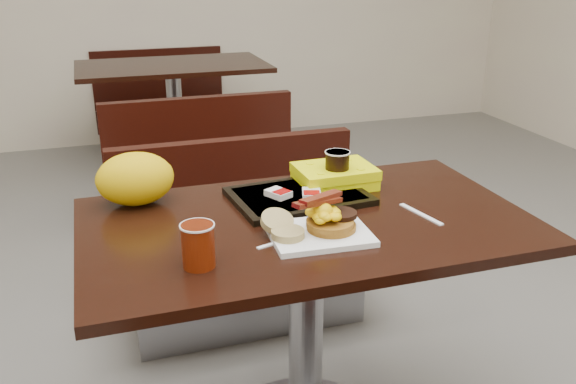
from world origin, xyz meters
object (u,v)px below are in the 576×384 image
object	(u,v)px
fork	(272,244)
hashbrown_sleeve_right	(311,194)
coffee_cup_far	(337,167)
pancake_stack	(331,224)
knife	(421,214)
hashbrown_sleeve_left	(278,193)
paper_bag	(135,179)
bench_far_s	(194,154)
coffee_cup_near	(198,246)
table_far	(176,121)
bench_near_n	(247,242)
table_near	(306,337)
bench_far_n	(163,101)
clamshell	(335,176)
platter	(319,234)
tray	(299,196)

from	to	relation	value
fork	hashbrown_sleeve_right	size ratio (longest dim) A/B	1.63
coffee_cup_far	pancake_stack	bearing A→B (deg)	-114.43
knife	coffee_cup_far	distance (m)	0.31
knife	hashbrown_sleeve_left	xyz separation A→B (m)	(-0.35, 0.21, 0.03)
coffee_cup_far	paper_bag	bearing A→B (deg)	174.28
bench_far_s	hashbrown_sleeve_left	world-z (taller)	hashbrown_sleeve_left
pancake_stack	coffee_cup_near	distance (m)	0.36
table_far	fork	distance (m)	2.75
bench_near_n	coffee_cup_near	bearing A→B (deg)	-110.38
table_near	fork	world-z (taller)	fork
table_near	hashbrown_sleeve_left	world-z (taller)	hashbrown_sleeve_left
pancake_stack	coffee_cup_near	bearing A→B (deg)	-169.02
bench_far_n	coffee_cup_far	bearing A→B (deg)	-86.97
pancake_stack	hashbrown_sleeve_left	bearing A→B (deg)	104.69
bench_far_n	clamshell	world-z (taller)	clamshell
coffee_cup_far	paper_bag	size ratio (longest dim) A/B	0.45
platter	paper_bag	bearing A→B (deg)	141.88
bench_far_n	hashbrown_sleeve_left	distance (m)	3.19
coffee_cup_near	tray	distance (m)	0.48
clamshell	knife	bearing A→B (deg)	-64.55
clamshell	coffee_cup_near	bearing A→B (deg)	-142.76
bench_far_n	coffee_cup_far	size ratio (longest dim) A/B	10.16
bench_far_n	coffee_cup_near	xyz separation A→B (m)	(-0.33, -3.47, 0.44)
platter	knife	distance (m)	0.32
hashbrown_sleeve_left	hashbrown_sleeve_right	distance (m)	0.09
bench_far_n	knife	bearing A→B (deg)	-84.78
pancake_stack	hashbrown_sleeve_right	xyz separation A→B (m)	(0.02, 0.21, -0.00)
knife	clamshell	bearing A→B (deg)	-165.29
bench_near_n	platter	bearing A→B (deg)	-90.48
paper_bag	fork	bearing A→B (deg)	-52.25
platter	knife	xyz separation A→B (m)	(0.31, 0.05, -0.01)
pancake_stack	table_near	bearing A→B (deg)	104.20
bench_far_s	knife	bearing A→B (deg)	-81.11
clamshell	coffee_cup_far	bearing A→B (deg)	-94.59
pancake_stack	hashbrown_sleeve_left	distance (m)	0.26
hashbrown_sleeve_right	clamshell	bearing A→B (deg)	60.78
bench_far_s	hashbrown_sleeve_right	size ratio (longest dim) A/B	14.31
knife	hashbrown_sleeve_left	bearing A→B (deg)	-133.08
platter	hashbrown_sleeve_right	xyz separation A→B (m)	(0.06, 0.22, 0.02)
clamshell	paper_bag	bearing A→B (deg)	174.91
tray	platter	bearing A→B (deg)	-102.66
platter	clamshell	distance (m)	0.37
coffee_cup_near	tray	size ratio (longest dim) A/B	0.27
knife	clamshell	distance (m)	0.32
bench_far_s	coffee_cup_near	size ratio (longest dim) A/B	9.59
table_near	bench_near_n	world-z (taller)	table_near
bench_near_n	knife	bearing A→B (deg)	-68.13
tray	knife	bearing A→B (deg)	-42.55
tray	bench_far_n	bearing A→B (deg)	85.04
platter	coffee_cup_far	bearing A→B (deg)	63.96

